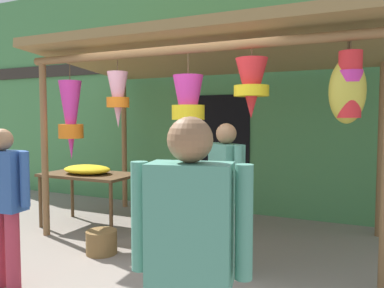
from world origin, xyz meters
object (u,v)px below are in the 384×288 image
object	(u,v)px
flower_heap_on_table	(88,169)
shopper_by_bananas	(190,255)
display_table	(89,179)
vendor_in_orange	(226,186)
customer_foreground	(3,196)
folding_chair	(160,215)
wicker_basket_spare	(158,223)
wicker_basket_by_table	(102,242)

from	to	relation	value
flower_heap_on_table	shopper_by_bananas	distance (m)	4.02
display_table	shopper_by_bananas	world-z (taller)	shopper_by_bananas
vendor_in_orange	customer_foreground	bearing A→B (deg)	-145.22
flower_heap_on_table	folding_chair	size ratio (longest dim) A/B	0.88
wicker_basket_spare	customer_foreground	world-z (taller)	customer_foreground
folding_chair	vendor_in_orange	xyz separation A→B (m)	(0.81, -0.05, 0.41)
display_table	folding_chair	size ratio (longest dim) A/B	1.63
flower_heap_on_table	folding_chair	distance (m)	1.74
folding_chair	shopper_by_bananas	bearing A→B (deg)	-56.87
folding_chair	vendor_in_orange	bearing A→B (deg)	-3.35
vendor_in_orange	display_table	bearing A→B (deg)	162.72
folding_chair	wicker_basket_by_table	xyz separation A→B (m)	(-0.71, -0.14, -0.36)
display_table	folding_chair	distance (m)	1.75
display_table	wicker_basket_by_table	xyz separation A→B (m)	(0.87, -0.84, -0.58)
flower_heap_on_table	vendor_in_orange	world-z (taller)	vendor_in_orange
flower_heap_on_table	customer_foreground	xyz separation A→B (m)	(0.63, -1.92, 0.02)
folding_chair	wicker_basket_spare	bearing A→B (deg)	121.25
folding_chair	shopper_by_bananas	size ratio (longest dim) A/B	0.52
folding_chair	shopper_by_bananas	world-z (taller)	shopper_by_bananas
flower_heap_on_table	shopper_by_bananas	xyz separation A→B (m)	(2.94, -2.75, 0.09)
wicker_basket_by_table	wicker_basket_spare	xyz separation A→B (m)	(0.21, 0.97, 0.01)
display_table	flower_heap_on_table	size ratio (longest dim) A/B	1.86
customer_foreground	shopper_by_bananas	world-z (taller)	shopper_by_bananas
wicker_basket_spare	wicker_basket_by_table	bearing A→B (deg)	-102.35
wicker_basket_by_table	wicker_basket_spare	distance (m)	0.99
wicker_basket_spare	vendor_in_orange	bearing A→B (deg)	-33.59
display_table	shopper_by_bananas	xyz separation A→B (m)	(2.95, -2.80, 0.24)
shopper_by_bananas	flower_heap_on_table	bearing A→B (deg)	136.96
vendor_in_orange	shopper_by_bananas	world-z (taller)	shopper_by_bananas
display_table	vendor_in_orange	xyz separation A→B (m)	(2.40, -0.75, 0.20)
flower_heap_on_table	shopper_by_bananas	world-z (taller)	shopper_by_bananas
flower_heap_on_table	vendor_in_orange	bearing A→B (deg)	-16.27
flower_heap_on_table	wicker_basket_spare	world-z (taller)	flower_heap_on_table
flower_heap_on_table	folding_chair	bearing A→B (deg)	-22.41
flower_heap_on_table	wicker_basket_by_table	world-z (taller)	flower_heap_on_table
vendor_in_orange	customer_foreground	xyz separation A→B (m)	(-1.76, -1.22, -0.03)
wicker_basket_by_table	shopper_by_bananas	size ratio (longest dim) A/B	0.23
flower_heap_on_table	vendor_in_orange	distance (m)	2.48
customer_foreground	wicker_basket_by_table	bearing A→B (deg)	78.29
wicker_basket_spare	shopper_by_bananas	distance (m)	3.56
display_table	vendor_in_orange	size ratio (longest dim) A/B	0.88
wicker_basket_spare	vendor_in_orange	distance (m)	1.75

